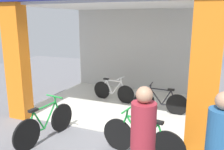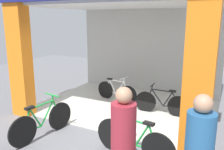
# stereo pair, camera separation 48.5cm
# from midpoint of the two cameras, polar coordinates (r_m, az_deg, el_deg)

# --- Properties ---
(ground_plane) EXTENTS (18.00, 18.00, 0.00)m
(ground_plane) POSITION_cam_midpoint_polar(r_m,az_deg,el_deg) (5.82, -1.78, -13.01)
(ground_plane) COLOR slate
(ground_plane) RESTS_ON ground
(shop_facade) EXTENTS (5.20, 3.99, 3.65)m
(shop_facade) POSITION_cam_midpoint_polar(r_m,az_deg,el_deg) (6.87, 5.37, 7.93)
(shop_facade) COLOR beige
(shop_facade) RESTS_ON ground
(bicycle_inside_0) EXTENTS (1.45, 0.40, 0.81)m
(bicycle_inside_0) POSITION_cam_midpoint_polar(r_m,az_deg,el_deg) (7.64, 2.88, -3.91)
(bicycle_inside_0) COLOR black
(bicycle_inside_0) RESTS_ON ground
(bicycle_inside_1) EXTENTS (1.50, 0.41, 0.82)m
(bicycle_inside_1) POSITION_cam_midpoint_polar(r_m,az_deg,el_deg) (6.77, 13.75, -6.50)
(bicycle_inside_1) COLOR black
(bicycle_inside_1) RESTS_ON ground
(bicycle_parked_0) EXTENTS (0.46, 1.65, 0.91)m
(bicycle_parked_0) POSITION_cam_midpoint_polar(r_m,az_deg,el_deg) (5.51, -13.67, -10.75)
(bicycle_parked_0) COLOR black
(bicycle_parked_0) RESTS_ON ground
(bicycle_parked_1) EXTENTS (1.65, 0.46, 0.91)m
(bicycle_parked_1) POSITION_cam_midpoint_polar(r_m,az_deg,el_deg) (4.67, 8.24, -15.10)
(bicycle_parked_1) COLOR black
(bicycle_parked_1) RESTS_ON ground
(pedestrian_0) EXTENTS (0.43, 0.43, 1.75)m
(pedestrian_0) POSITION_cam_midpoint_polar(r_m,az_deg,el_deg) (3.30, 7.07, -17.16)
(pedestrian_0) COLOR black
(pedestrian_0) RESTS_ON ground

